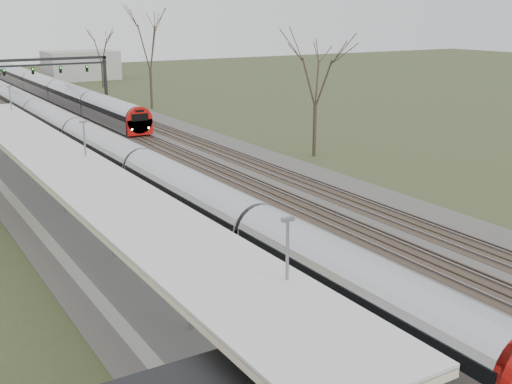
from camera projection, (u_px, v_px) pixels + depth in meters
track_bed at (106, 146)px, 57.95m from camera, size 24.00×160.00×0.22m
platform at (51, 206)px, 38.78m from camera, size 3.50×69.00×1.00m
canopy at (67, 165)px, 34.14m from camera, size 4.10×50.00×3.11m
signal_gantry at (26, 68)px, 81.29m from camera, size 21.00×0.59×6.08m
tree_east_far at (316, 69)px, 52.17m from camera, size 5.00×5.00×10.30m
train_near at (78, 136)px, 55.19m from camera, size 2.62×90.21×3.05m
train_far at (44, 86)px, 92.26m from camera, size 2.62×75.21×3.05m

